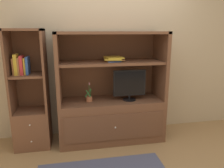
{
  "coord_description": "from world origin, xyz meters",
  "views": [
    {
      "loc": [
        -0.55,
        -2.6,
        1.62
      ],
      "look_at": [
        0.0,
        0.35,
        0.88
      ],
      "focal_mm": 34.35,
      "sensor_mm": 36.0,
      "label": 1
    }
  ],
  "objects_px": {
    "bookshelf_tall": "(32,110)",
    "upright_book_row": "(21,65)",
    "media_console": "(111,107)",
    "tv_monitor": "(130,84)",
    "potted_plant": "(89,98)",
    "magazine_stack": "(113,59)"
  },
  "relations": [
    {
      "from": "magazine_stack",
      "to": "tv_monitor",
      "type": "bearing_deg",
      "value": -15.94
    },
    {
      "from": "bookshelf_tall",
      "to": "tv_monitor",
      "type": "bearing_deg",
      "value": -3.29
    },
    {
      "from": "media_console",
      "to": "upright_book_row",
      "type": "bearing_deg",
      "value": -179.66
    },
    {
      "from": "potted_plant",
      "to": "upright_book_row",
      "type": "relative_size",
      "value": 1.01
    },
    {
      "from": "tv_monitor",
      "to": "bookshelf_tall",
      "type": "relative_size",
      "value": 0.29
    },
    {
      "from": "bookshelf_tall",
      "to": "magazine_stack",
      "type": "bearing_deg",
      "value": -0.72
    },
    {
      "from": "potted_plant",
      "to": "bookshelf_tall",
      "type": "distance_m",
      "value": 0.83
    },
    {
      "from": "upright_book_row",
      "to": "magazine_stack",
      "type": "bearing_deg",
      "value": -0.17
    },
    {
      "from": "tv_monitor",
      "to": "potted_plant",
      "type": "xyz_separation_m",
      "value": [
        -0.59,
        0.05,
        -0.19
      ]
    },
    {
      "from": "potted_plant",
      "to": "magazine_stack",
      "type": "bearing_deg",
      "value": 3.31
    },
    {
      "from": "media_console",
      "to": "potted_plant",
      "type": "relative_size",
      "value": 5.85
    },
    {
      "from": "potted_plant",
      "to": "upright_book_row",
      "type": "bearing_deg",
      "value": 178.45
    },
    {
      "from": "media_console",
      "to": "tv_monitor",
      "type": "bearing_deg",
      "value": -16.68
    },
    {
      "from": "tv_monitor",
      "to": "magazine_stack",
      "type": "relative_size",
      "value": 1.43
    },
    {
      "from": "media_console",
      "to": "tv_monitor",
      "type": "distance_m",
      "value": 0.45
    },
    {
      "from": "potted_plant",
      "to": "magazine_stack",
      "type": "distance_m",
      "value": 0.66
    },
    {
      "from": "tv_monitor",
      "to": "upright_book_row",
      "type": "height_order",
      "value": "upright_book_row"
    },
    {
      "from": "media_console",
      "to": "upright_book_row",
      "type": "height_order",
      "value": "media_console"
    },
    {
      "from": "media_console",
      "to": "potted_plant",
      "type": "distance_m",
      "value": 0.38
    },
    {
      "from": "media_console",
      "to": "magazine_stack",
      "type": "height_order",
      "value": "media_console"
    },
    {
      "from": "bookshelf_tall",
      "to": "upright_book_row",
      "type": "bearing_deg",
      "value": -172.17
    },
    {
      "from": "tv_monitor",
      "to": "bookshelf_tall",
      "type": "distance_m",
      "value": 1.44
    }
  ]
}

